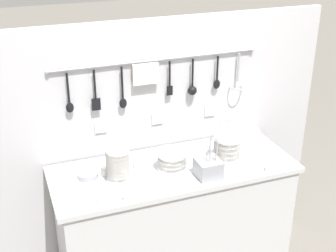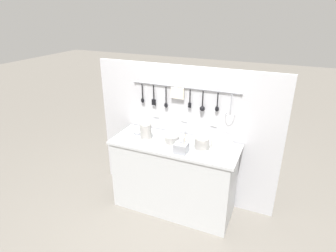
{
  "view_description": "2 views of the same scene",
  "coord_description": "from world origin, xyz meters",
  "px_view_note": "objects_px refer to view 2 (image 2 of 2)",
  "views": [
    {
      "loc": [
        -0.85,
        -2.16,
        2.19
      ],
      "look_at": [
        -0.04,
        -0.02,
        1.13
      ],
      "focal_mm": 50.0,
      "sensor_mm": 36.0,
      "label": 1
    },
    {
      "loc": [
        1.03,
        -2.53,
        2.23
      ],
      "look_at": [
        -0.07,
        -0.01,
        1.05
      ],
      "focal_mm": 30.0,
      "sensor_mm": 36.0,
      "label": 2
    }
  ],
  "objects_px": {
    "cup_edge_far": "(130,129)",
    "bowl_stack_tall_left": "(202,143)",
    "cup_beside_plates": "(127,142)",
    "cup_by_caddy": "(160,136)",
    "cup_front_left": "(145,133)",
    "bowl_stack_short_front": "(172,139)",
    "cup_back_right": "(136,144)",
    "cup_back_left": "(183,140)",
    "plate_stack": "(222,142)",
    "steel_mixing_bowl": "(138,133)",
    "bowl_stack_wide_centre": "(146,131)",
    "cutlery_caddy": "(181,148)",
    "cup_front_right": "(212,160)"
  },
  "relations": [
    {
      "from": "cup_beside_plates",
      "to": "cup_by_caddy",
      "type": "height_order",
      "value": "same"
    },
    {
      "from": "plate_stack",
      "to": "cup_beside_plates",
      "type": "distance_m",
      "value": 1.01
    },
    {
      "from": "cup_front_left",
      "to": "cutlery_caddy",
      "type": "bearing_deg",
      "value": -22.4
    },
    {
      "from": "bowl_stack_short_front",
      "to": "cup_edge_far",
      "type": "xyz_separation_m",
      "value": [
        -0.59,
        0.12,
        -0.04
      ]
    },
    {
      "from": "cup_front_right",
      "to": "bowl_stack_short_front",
      "type": "bearing_deg",
      "value": 157.54
    },
    {
      "from": "cup_back_left",
      "to": "cup_front_right",
      "type": "bearing_deg",
      "value": -36.76
    },
    {
      "from": "bowl_stack_wide_centre",
      "to": "cup_by_caddy",
      "type": "xyz_separation_m",
      "value": [
        0.13,
        0.09,
        -0.08
      ]
    },
    {
      "from": "cup_back_right",
      "to": "cup_front_left",
      "type": "relative_size",
      "value": 1.0
    },
    {
      "from": "bowl_stack_wide_centre",
      "to": "cup_edge_far",
      "type": "relative_size",
      "value": 4.19
    },
    {
      "from": "cup_beside_plates",
      "to": "cup_by_caddy",
      "type": "distance_m",
      "value": 0.38
    },
    {
      "from": "cup_by_caddy",
      "to": "steel_mixing_bowl",
      "type": "bearing_deg",
      "value": 179.68
    },
    {
      "from": "steel_mixing_bowl",
      "to": "cup_edge_far",
      "type": "xyz_separation_m",
      "value": [
        -0.13,
        0.04,
        0.01
      ]
    },
    {
      "from": "bowl_stack_tall_left",
      "to": "cutlery_caddy",
      "type": "relative_size",
      "value": 0.71
    },
    {
      "from": "bowl_stack_tall_left",
      "to": "cup_by_caddy",
      "type": "relative_size",
      "value": 3.48
    },
    {
      "from": "bowl_stack_short_front",
      "to": "cup_back_left",
      "type": "bearing_deg",
      "value": 45.92
    },
    {
      "from": "cup_edge_far",
      "to": "bowl_stack_tall_left",
      "type": "bearing_deg",
      "value": -8.0
    },
    {
      "from": "plate_stack",
      "to": "cup_back_left",
      "type": "distance_m",
      "value": 0.42
    },
    {
      "from": "bowl_stack_short_front",
      "to": "cup_back_right",
      "type": "xyz_separation_m",
      "value": [
        -0.32,
        -0.21,
        -0.04
      ]
    },
    {
      "from": "bowl_stack_tall_left",
      "to": "cup_by_caddy",
      "type": "bearing_deg",
      "value": 169.91
    },
    {
      "from": "plate_stack",
      "to": "cup_beside_plates",
      "type": "height_order",
      "value": "plate_stack"
    },
    {
      "from": "cup_edge_far",
      "to": "cup_beside_plates",
      "type": "distance_m",
      "value": 0.34
    },
    {
      "from": "cup_edge_far",
      "to": "cup_back_left",
      "type": "height_order",
      "value": "same"
    },
    {
      "from": "bowl_stack_tall_left",
      "to": "cup_back_right",
      "type": "bearing_deg",
      "value": -163.27
    },
    {
      "from": "cup_beside_plates",
      "to": "bowl_stack_short_front",
      "type": "bearing_deg",
      "value": 22.84
    },
    {
      "from": "cup_by_caddy",
      "to": "bowl_stack_tall_left",
      "type": "bearing_deg",
      "value": -10.09
    },
    {
      "from": "cup_beside_plates",
      "to": "cup_back_right",
      "type": "height_order",
      "value": "same"
    },
    {
      "from": "bowl_stack_wide_centre",
      "to": "cup_back_left",
      "type": "relative_size",
      "value": 4.19
    },
    {
      "from": "plate_stack",
      "to": "cup_back_left",
      "type": "relative_size",
      "value": 4.99
    },
    {
      "from": "cup_beside_plates",
      "to": "cup_back_right",
      "type": "distance_m",
      "value": 0.13
    },
    {
      "from": "bowl_stack_short_front",
      "to": "cutlery_caddy",
      "type": "relative_size",
      "value": 0.68
    },
    {
      "from": "bowl_stack_wide_centre",
      "to": "cup_front_left",
      "type": "distance_m",
      "value": 0.13
    },
    {
      "from": "steel_mixing_bowl",
      "to": "cup_edge_far",
      "type": "distance_m",
      "value": 0.14
    },
    {
      "from": "bowl_stack_wide_centre",
      "to": "cup_back_right",
      "type": "bearing_deg",
      "value": -92.39
    },
    {
      "from": "cup_back_right",
      "to": "cup_edge_far",
      "type": "bearing_deg",
      "value": 129.7
    },
    {
      "from": "cup_back_left",
      "to": "cup_front_left",
      "type": "bearing_deg",
      "value": -177.72
    },
    {
      "from": "bowl_stack_wide_centre",
      "to": "steel_mixing_bowl",
      "type": "relative_size",
      "value": 1.73
    },
    {
      "from": "cup_back_left",
      "to": "bowl_stack_wide_centre",
      "type": "bearing_deg",
      "value": -165.64
    },
    {
      "from": "cup_edge_far",
      "to": "cup_back_left",
      "type": "bearing_deg",
      "value": -1.8
    },
    {
      "from": "cup_by_caddy",
      "to": "cup_front_left",
      "type": "xyz_separation_m",
      "value": [
        -0.19,
        -0.0,
        0.0
      ]
    },
    {
      "from": "bowl_stack_tall_left",
      "to": "steel_mixing_bowl",
      "type": "relative_size",
      "value": 1.44
    },
    {
      "from": "cup_edge_far",
      "to": "cup_front_left",
      "type": "relative_size",
      "value": 1.0
    },
    {
      "from": "cup_back_right",
      "to": "bowl_stack_wide_centre",
      "type": "bearing_deg",
      "value": 87.61
    },
    {
      "from": "cutlery_caddy",
      "to": "cup_front_right",
      "type": "bearing_deg",
      "value": -11.58
    },
    {
      "from": "plate_stack",
      "to": "cup_back_right",
      "type": "xyz_separation_m",
      "value": [
        -0.83,
        -0.35,
        -0.03
      ]
    },
    {
      "from": "bowl_stack_short_front",
      "to": "cup_front_left",
      "type": "bearing_deg",
      "value": 167.8
    },
    {
      "from": "plate_stack",
      "to": "cup_front_left",
      "type": "xyz_separation_m",
      "value": [
        -0.88,
        -0.06,
        -0.03
      ]
    },
    {
      "from": "cup_front_right",
      "to": "cutlery_caddy",
      "type": "bearing_deg",
      "value": 168.42
    },
    {
      "from": "bowl_stack_tall_left",
      "to": "bowl_stack_short_front",
      "type": "xyz_separation_m",
      "value": [
        -0.34,
        0.01,
        -0.02
      ]
    },
    {
      "from": "bowl_stack_wide_centre",
      "to": "cup_edge_far",
      "type": "distance_m",
      "value": 0.32
    },
    {
      "from": "plate_stack",
      "to": "cutlery_caddy",
      "type": "distance_m",
      "value": 0.45
    }
  ]
}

